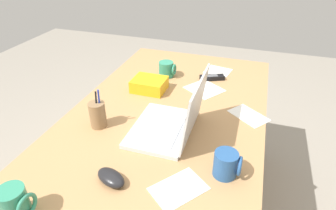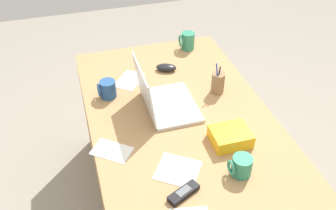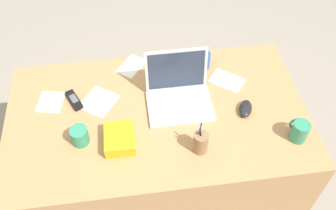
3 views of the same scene
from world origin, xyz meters
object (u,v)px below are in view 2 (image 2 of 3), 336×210
coffee_mug_white (241,166)px  coffee_mug_spare (187,41)px  coffee_mug_tall (107,89)px  snack_bag (230,137)px  cordless_phone (184,193)px  pen_holder (218,83)px  computer_mouse (166,68)px  laptop (163,100)px

coffee_mug_white → coffee_mug_spare: (1.03, -0.12, 0.01)m
coffee_mug_tall → snack_bag: (-0.49, -0.47, -0.02)m
coffee_mug_white → cordless_phone: 0.26m
coffee_mug_tall → coffee_mug_spare: size_ratio=0.88×
coffee_mug_spare → coffee_mug_tall: bearing=122.6°
coffee_mug_spare → pen_holder: pen_holder is taller
computer_mouse → coffee_mug_tall: 0.39m
coffee_mug_spare → snack_bag: size_ratio=0.62×
laptop → coffee_mug_tall: (0.17, 0.25, -0.01)m
computer_mouse → cordless_phone: bearing=-169.0°
laptop → computer_mouse: laptop is taller
coffee_mug_white → coffee_mug_tall: (0.67, 0.43, 0.00)m
coffee_mug_white → pen_holder: (0.55, -0.13, 0.01)m
snack_bag → cordless_phone: bearing=127.2°
computer_mouse → pen_holder: pen_holder is taller
computer_mouse → coffee_mug_white: (-0.83, -0.07, 0.02)m
computer_mouse → coffee_mug_spare: bearing=-21.0°
coffee_mug_white → snack_bag: size_ratio=0.56×
computer_mouse → coffee_mug_white: 0.83m
coffee_mug_tall → coffee_mug_spare: coffee_mug_spare is taller
cordless_phone → coffee_mug_white: bearing=-81.5°
laptop → coffee_mug_white: size_ratio=3.47×
coffee_mug_tall → snack_bag: 0.68m
laptop → cordless_phone: bearing=172.8°
laptop → computer_mouse: 0.35m
pen_holder → laptop: bearing=99.5°
computer_mouse → coffee_mug_tall: size_ratio=1.23×
coffee_mug_tall → pen_holder: 0.57m
laptop → cordless_phone: laptop is taller
computer_mouse → coffee_mug_white: coffee_mug_white is taller
computer_mouse → snack_bag: (-0.64, -0.11, 0.01)m
pen_holder → cordless_phone: bearing=147.1°
computer_mouse → coffee_mug_spare: size_ratio=1.09×
cordless_phone → snack_bag: size_ratio=0.83×
laptop → pen_holder: laptop is taller
laptop → cordless_phone: 0.54m
coffee_mug_white → cordless_phone: size_ratio=0.67×
cordless_phone → computer_mouse: bearing=-11.9°
coffee_mug_spare → cordless_phone: size_ratio=0.75×
cordless_phone → pen_holder: pen_holder is taller
coffee_mug_white → snack_bag: bearing=-11.1°
computer_mouse → coffee_mug_white: size_ratio=1.21×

